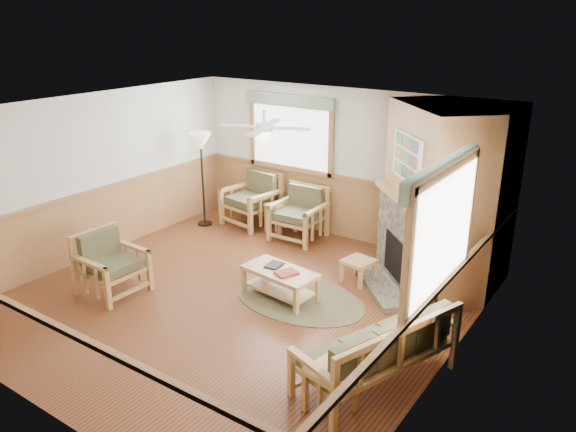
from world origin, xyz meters
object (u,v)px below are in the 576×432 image
Objects in this scene: armchair_back_right at (298,214)px; armchair_left at (112,264)px; sofa at (377,348)px; end_table_sofa at (331,390)px; footstool at (358,271)px; coffee_table at (280,284)px; end_table_chairs at (281,218)px; floor_lamp_right at (440,266)px; floor_lamp_left at (203,179)px; armchair_back_left at (251,199)px.

armchair_back_right is 1.04× the size of armchair_left.
sofa reaches higher than end_table_sofa.
coffee_table is at bearing -122.26° from footstool.
end_table_sofa is at bearing -94.77° from armchair_left.
floor_lamp_right is (3.59, -1.52, 0.54)m from end_table_chairs.
floor_lamp_right is at bearing -63.80° from armchair_left.
end_table_chairs is 1.66m from floor_lamp_left.
footstool is at bearing -25.83° from end_table_chairs.
armchair_back_right reaches higher than armchair_left.
floor_lamp_right is at bearing 23.77° from coffee_table.
armchair_back_left is at bearing 3.67° from armchair_left.
floor_lamp_right is (4.29, -1.52, 0.30)m from armchair_back_left.
armchair_back_right is 1.87× the size of end_table_sofa.
end_table_chairs reaches higher than coffee_table.
armchair_left is 0.57× the size of floor_lamp_right.
armchair_back_right is 3.45m from floor_lamp_right.
armchair_left is 0.83× the size of coffee_table.
sofa reaches higher than footstool.
floor_lamp_right is (4.19, 1.88, 0.35)m from armchair_left.
armchair_back_right is at bearing 155.74° from floor_lamp_right.
end_table_sofa is at bearing -95.52° from floor_lamp_right.
coffee_table is at bearing -28.69° from floor_lamp_left.
end_table_sofa is at bearing 6.80° from sofa.
armchair_back_right is (1.16, -0.11, -0.04)m from armchair_back_left.
armchair_back_right is at bearing 12.95° from floor_lamp_left.
end_table_chairs is at bearing 154.17° from footstool.
end_table_sofa is 3.04m from footstool.
sofa is at bearing -27.84° from armchair_back_left.
end_table_sofa is 0.31× the size of floor_lamp_right.
armchair_left is 1.71× the size of end_table_chairs.
end_table_sofa is at bearing -67.43° from footstool.
armchair_back_left is at bearing 180.00° from end_table_chairs.
end_table_sofa is at bearing -54.18° from armchair_back_right.
floor_lamp_right reaches higher than end_table_chairs.
floor_lamp_right is at bearing -10.48° from armchair_back_left.
armchair_back_right is at bearing 151.14° from footstool.
armchair_back_right is 0.86× the size of coffee_table.
armchair_back_left is 1.17m from armchair_back_right.
armchair_back_left is 0.93× the size of coffee_table.
coffee_table is at bearing -35.29° from armchair_back_left.
floor_lamp_right is (0.07, 1.64, 0.37)m from sofa.
end_table_sofa is (1.85, -1.72, 0.03)m from coffee_table.
floor_lamp_left reaches higher than sofa.
floor_lamp_right reaches higher than footstool.
armchair_left reaches higher than footstool.
armchair_left is at bearing -140.08° from footstool.
floor_lamp_right is (1.39, -0.45, 0.62)m from footstool.
armchair_left is 3.65m from footstool.
end_table_chairs is at bearing 8.99° from armchair_back_left.
armchair_left is (-1.06, -3.29, -0.02)m from armchair_back_right.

